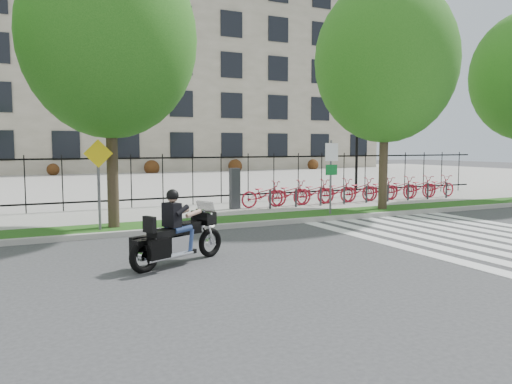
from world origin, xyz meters
name	(u,v)px	position (x,y,z in m)	size (l,w,h in m)	color
ground	(320,253)	(0.00, 0.00, 0.00)	(120.00, 120.00, 0.00)	#333336
curb	(246,225)	(0.00, 4.10, 0.07)	(60.00, 0.20, 0.15)	#9D9C94
grass_verge	(235,221)	(0.00, 4.95, 0.07)	(60.00, 1.50, 0.15)	#1A4A12
sidewalk	(208,212)	(0.00, 7.45, 0.07)	(60.00, 3.50, 0.15)	gray
plaza	(119,181)	(0.00, 25.00, 0.05)	(80.00, 34.00, 0.10)	gray
crosswalk_stripes	(471,237)	(4.83, 0.00, 0.01)	(5.70, 8.00, 0.01)	silver
iron_fence	(193,179)	(0.00, 9.20, 1.15)	(30.00, 0.06, 2.00)	black
office_building	(81,72)	(0.00, 44.92, 9.97)	(60.00, 21.90, 20.15)	gray
lamp_post_right	(357,132)	(10.00, 12.00, 3.21)	(1.06, 0.70, 4.25)	black
street_tree_1	(109,38)	(-3.78, 4.95, 5.44)	(4.85, 4.85, 8.09)	#372B1E
street_tree_2	(386,61)	(5.91, 4.95, 5.49)	(5.10, 5.10, 8.28)	#372B1E
bike_share_station	(358,190)	(6.48, 7.20, 0.65)	(11.11, 0.87, 1.50)	#2D2D33
sign_pole_regulatory	(331,167)	(3.37, 4.58, 1.74)	(0.50, 0.09, 2.50)	#59595B
sign_pole_warning	(99,172)	(-4.21, 4.58, 1.74)	(0.78, 0.09, 2.49)	#59595B
motorcycle_rider	(178,234)	(-3.25, 0.37, 0.63)	(2.30, 1.32, 1.90)	black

